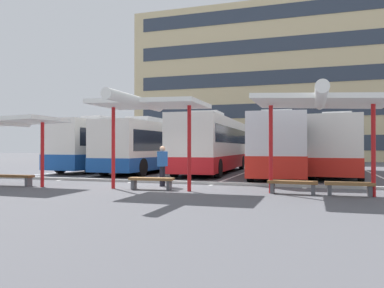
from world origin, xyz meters
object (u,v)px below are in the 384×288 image
waiting_shelter_2 (320,103)px  waiting_shelter_1 (147,106)px  bench_3 (349,186)px  waiting_passenger_0 (162,163)px  coach_bus_3 (277,147)px  bench_1 (151,181)px  coach_bus_1 (154,147)px  bench_2 (292,184)px  coach_bus_2 (213,146)px  bench_0 (11,177)px  waiting_shelter_0 (7,122)px  coach_bus_0 (112,146)px  coach_bus_4 (339,148)px

waiting_shelter_2 → waiting_shelter_1: bearing=-176.9°
bench_3 → waiting_passenger_0: bearing=171.5°
coach_bus_3 → bench_1: (-3.88, -8.67, -1.25)m
waiting_shelter_1 → waiting_shelter_2: waiting_shelter_1 is taller
coach_bus_1 → waiting_shelter_1: coach_bus_1 is taller
waiting_shelter_2 → waiting_passenger_0: 6.59m
bench_1 → bench_2: (5.14, 0.21, -0.00)m
coach_bus_1 → waiting_shelter_2: (10.25, -10.08, 1.47)m
waiting_shelter_1 → waiting_passenger_0: bearing=92.2°
coach_bus_3 → waiting_shelter_2: size_ratio=2.28×
waiting_shelter_2 → bench_3: bearing=17.0°
coach_bus_2 → bench_2: coach_bus_2 is taller
bench_0 → waiting_shelter_1: size_ratio=0.43×
waiting_shelter_0 → waiting_passenger_0: waiting_shelter_0 is taller
coach_bus_0 → bench_1: coach_bus_0 is taller
bench_1 → bench_2: size_ratio=1.04×
waiting_shelter_0 → bench_2: waiting_shelter_0 is taller
waiting_shelter_1 → coach_bus_1: bearing=112.1°
bench_3 → coach_bus_0: bearing=144.7°
bench_2 → bench_0: bearing=-176.8°
coach_bus_3 → bench_2: 8.64m
coach_bus_0 → coach_bus_4: bearing=0.2°
coach_bus_1 → bench_1: coach_bus_1 is taller
coach_bus_2 → waiting_passenger_0: size_ratio=7.04×
coach_bus_1 → coach_bus_3: coach_bus_3 is taller
waiting_shelter_0 → bench_2: size_ratio=2.60×
waiting_shelter_2 → coach_bus_1: bearing=135.5°
coach_bus_1 → coach_bus_4: 11.46m
waiting_shelter_0 → coach_bus_4: bearing=40.1°
coach_bus_2 → coach_bus_3: bearing=-19.1°
coach_bus_4 → waiting_shelter_2: size_ratio=2.34×
waiting_shelter_0 → bench_2: (11.27, 0.89, -2.28)m
coach_bus_0 → coach_bus_4: size_ratio=0.93×
waiting_passenger_0 → bench_1: bearing=-87.1°
waiting_passenger_0 → bench_3: bearing=-8.5°
bench_1 → waiting_passenger_0: 1.41m
bench_1 → bench_0: bearing=-176.2°
bench_1 → waiting_shelter_2: size_ratio=0.33×
coach_bus_0 → bench_0: coach_bus_0 is taller
coach_bus_0 → coach_bus_3: 11.66m
coach_bus_4 → waiting_shelter_2: 10.80m
coach_bus_2 → bench_1: coach_bus_2 is taller
coach_bus_3 → coach_bus_4: bearing=29.6°
bench_0 → waiting_shelter_1: 6.73m
coach_bus_3 → waiting_shelter_0: 13.73m
coach_bus_2 → waiting_shelter_1: coach_bus_2 is taller
coach_bus_4 → coach_bus_0: bearing=-179.8°
bench_0 → waiting_shelter_1: bearing=0.3°
coach_bus_2 → coach_bus_3: size_ratio=0.98×
coach_bus_2 → bench_1: 10.18m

